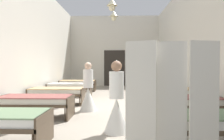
{
  "coord_description": "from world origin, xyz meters",
  "views": [
    {
      "loc": [
        0.25,
        -7.24,
        1.37
      ],
      "look_at": [
        0.0,
        1.14,
        1.19
      ],
      "focal_mm": 33.03,
      "sensor_mm": 36.0,
      "label": 1
    }
  ],
  "objects_px": {
    "bed_left_row_4": "(78,83)",
    "bed_left_row_2": "(57,92)",
    "bed_right_row_3": "(156,87)",
    "nurse_near_aisle": "(88,93)",
    "privacy_screen": "(172,105)",
    "nurse_mid_aisle": "(116,107)",
    "bed_right_row_0": "(219,122)",
    "bed_left_row_3": "(70,86)",
    "bed_right_row_4": "(149,83)",
    "bed_right_row_1": "(183,102)",
    "bed_right_row_2": "(166,92)",
    "bed_left_row_1": "(36,101)"
  },
  "relations": [
    {
      "from": "privacy_screen",
      "to": "nurse_mid_aisle",
      "type": "bearing_deg",
      "value": 124.19
    },
    {
      "from": "bed_left_row_1",
      "to": "bed_right_row_3",
      "type": "height_order",
      "value": "same"
    },
    {
      "from": "bed_left_row_2",
      "to": "bed_right_row_2",
      "type": "height_order",
      "value": "same"
    },
    {
      "from": "bed_right_row_4",
      "to": "nurse_mid_aisle",
      "type": "distance_m",
      "value": 7.04
    },
    {
      "from": "bed_right_row_3",
      "to": "bed_left_row_4",
      "type": "bearing_deg",
      "value": 153.69
    },
    {
      "from": "bed_left_row_4",
      "to": "nurse_mid_aisle",
      "type": "distance_m",
      "value": 7.16
    },
    {
      "from": "bed_right_row_3",
      "to": "nurse_near_aisle",
      "type": "bearing_deg",
      "value": -131.29
    },
    {
      "from": "bed_left_row_1",
      "to": "bed_right_row_3",
      "type": "distance_m",
      "value": 5.4
    },
    {
      "from": "bed_right_row_2",
      "to": "bed_left_row_2",
      "type": "bearing_deg",
      "value": 180.0
    },
    {
      "from": "bed_left_row_4",
      "to": "bed_right_row_4",
      "type": "height_order",
      "value": "same"
    },
    {
      "from": "bed_left_row_4",
      "to": "bed_left_row_3",
      "type": "bearing_deg",
      "value": -90.0
    },
    {
      "from": "bed_left_row_2",
      "to": "privacy_screen",
      "type": "xyz_separation_m",
      "value": [
        2.89,
        -4.48,
        0.41
      ]
    },
    {
      "from": "bed_left_row_1",
      "to": "bed_right_row_2",
      "type": "xyz_separation_m",
      "value": [
        3.84,
        1.9,
        0.0
      ]
    },
    {
      "from": "bed_right_row_4",
      "to": "nurse_near_aisle",
      "type": "bearing_deg",
      "value": -118.07
    },
    {
      "from": "bed_right_row_1",
      "to": "nurse_mid_aisle",
      "type": "distance_m",
      "value": 2.05
    },
    {
      "from": "bed_left_row_1",
      "to": "nurse_near_aisle",
      "type": "xyz_separation_m",
      "value": [
        1.26,
        0.86,
        0.09
      ]
    },
    {
      "from": "bed_right_row_1",
      "to": "bed_right_row_3",
      "type": "distance_m",
      "value": 3.8
    },
    {
      "from": "bed_right_row_1",
      "to": "nurse_near_aisle",
      "type": "distance_m",
      "value": 2.72
    },
    {
      "from": "bed_left_row_1",
      "to": "bed_right_row_1",
      "type": "xyz_separation_m",
      "value": [
        3.84,
        0.0,
        0.0
      ]
    },
    {
      "from": "bed_right_row_0",
      "to": "bed_left_row_3",
      "type": "bearing_deg",
      "value": 123.99
    },
    {
      "from": "bed_right_row_1",
      "to": "nurse_near_aisle",
      "type": "height_order",
      "value": "nurse_near_aisle"
    },
    {
      "from": "bed_left_row_1",
      "to": "bed_left_row_2",
      "type": "distance_m",
      "value": 1.9
    },
    {
      "from": "bed_left_row_4",
      "to": "bed_left_row_2",
      "type": "bearing_deg",
      "value": -90.0
    },
    {
      "from": "bed_right_row_0",
      "to": "privacy_screen",
      "type": "distance_m",
      "value": 1.24
    },
    {
      "from": "bed_left_row_3",
      "to": "bed_right_row_3",
      "type": "distance_m",
      "value": 3.84
    },
    {
      "from": "bed_right_row_4",
      "to": "nurse_near_aisle",
      "type": "xyz_separation_m",
      "value": [
        -2.58,
        -4.84,
        0.09
      ]
    },
    {
      "from": "bed_left_row_3",
      "to": "bed_right_row_0",
      "type": "bearing_deg",
      "value": -56.01
    },
    {
      "from": "bed_left_row_2",
      "to": "bed_left_row_3",
      "type": "xyz_separation_m",
      "value": [
        0.0,
        1.9,
        0.0
      ]
    },
    {
      "from": "bed_right_row_4",
      "to": "nurse_mid_aisle",
      "type": "xyz_separation_m",
      "value": [
        -1.7,
        -6.84,
        0.09
      ]
    },
    {
      "from": "bed_right_row_0",
      "to": "bed_left_row_4",
      "type": "height_order",
      "value": "same"
    },
    {
      "from": "bed_right_row_3",
      "to": "privacy_screen",
      "type": "xyz_separation_m",
      "value": [
        -0.95,
        -6.38,
        0.41
      ]
    },
    {
      "from": "bed_right_row_1",
      "to": "bed_left_row_2",
      "type": "distance_m",
      "value": 4.29
    },
    {
      "from": "bed_right_row_3",
      "to": "nurse_mid_aisle",
      "type": "relative_size",
      "value": 1.28
    },
    {
      "from": "bed_left_row_4",
      "to": "nurse_near_aisle",
      "type": "bearing_deg",
      "value": -75.37
    },
    {
      "from": "bed_right_row_1",
      "to": "bed_left_row_4",
      "type": "bearing_deg",
      "value": 123.99
    },
    {
      "from": "bed_right_row_1",
      "to": "bed_left_row_2",
      "type": "bearing_deg",
      "value": 153.69
    },
    {
      "from": "privacy_screen",
      "to": "nurse_near_aisle",
      "type": "bearing_deg",
      "value": 121.99
    },
    {
      "from": "bed_right_row_0",
      "to": "privacy_screen",
      "type": "bearing_deg",
      "value": -144.53
    },
    {
      "from": "bed_left_row_3",
      "to": "bed_left_row_4",
      "type": "relative_size",
      "value": 1.0
    },
    {
      "from": "bed_left_row_3",
      "to": "bed_right_row_1",
      "type": "bearing_deg",
      "value": -44.67
    },
    {
      "from": "nurse_mid_aisle",
      "to": "bed_right_row_2",
      "type": "bearing_deg",
      "value": 94.84
    },
    {
      "from": "nurse_mid_aisle",
      "to": "privacy_screen",
      "type": "relative_size",
      "value": 0.87
    },
    {
      "from": "bed_right_row_2",
      "to": "bed_right_row_4",
      "type": "relative_size",
      "value": 1.0
    },
    {
      "from": "bed_right_row_0",
      "to": "nurse_mid_aisle",
      "type": "distance_m",
      "value": 1.87
    },
    {
      "from": "bed_left_row_4",
      "to": "nurse_mid_aisle",
      "type": "xyz_separation_m",
      "value": [
        2.14,
        -6.84,
        0.09
      ]
    },
    {
      "from": "bed_right_row_3",
      "to": "bed_left_row_4",
      "type": "relative_size",
      "value": 1.0
    },
    {
      "from": "bed_right_row_4",
      "to": "privacy_screen",
      "type": "distance_m",
      "value": 8.34
    },
    {
      "from": "bed_right_row_0",
      "to": "bed_right_row_2",
      "type": "xyz_separation_m",
      "value": [
        0.0,
        3.8,
        0.0
      ]
    },
    {
      "from": "bed_left_row_1",
      "to": "bed_right_row_4",
      "type": "distance_m",
      "value": 6.87
    },
    {
      "from": "bed_left_row_4",
      "to": "bed_right_row_4",
      "type": "relative_size",
      "value": 1.0
    }
  ]
}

